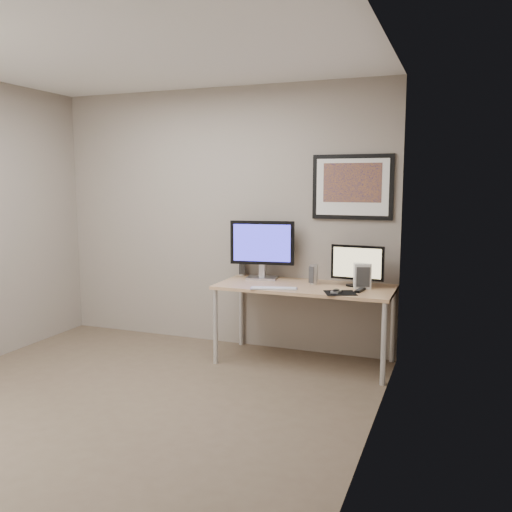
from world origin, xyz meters
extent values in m
plane|color=brown|center=(0.00, 0.00, 0.00)|extent=(3.60, 3.60, 0.00)
plane|color=white|center=(0.00, 0.00, 2.60)|extent=(3.60, 3.60, 0.00)
plane|color=gray|center=(0.00, 1.70, 1.30)|extent=(3.60, 0.00, 3.60)
plane|color=gray|center=(1.80, 0.00, 1.30)|extent=(0.00, 3.40, 3.40)
cube|color=tan|center=(1.00, 1.35, 0.71)|extent=(1.60, 0.70, 0.03)
cylinder|color=silver|center=(0.24, 1.04, 0.35)|extent=(0.04, 0.04, 0.70)
cylinder|color=silver|center=(0.24, 1.66, 0.35)|extent=(0.04, 0.04, 0.70)
cylinder|color=silver|center=(1.76, 1.04, 0.35)|extent=(0.04, 0.04, 0.70)
cylinder|color=silver|center=(1.76, 1.66, 0.35)|extent=(0.04, 0.04, 0.70)
cube|color=black|center=(1.35, 1.68, 1.62)|extent=(0.75, 0.03, 0.60)
cube|color=white|center=(1.35, 1.67, 1.62)|extent=(0.67, 0.00, 0.52)
cube|color=orange|center=(1.35, 1.66, 1.66)|extent=(0.54, 0.00, 0.36)
cube|color=#B3B3B8|center=(0.52, 1.52, 0.74)|extent=(0.32, 0.24, 0.02)
cube|color=#B3B3B8|center=(0.52, 1.52, 0.81)|extent=(0.06, 0.05, 0.12)
cube|color=black|center=(0.52, 1.52, 1.09)|extent=(0.62, 0.14, 0.42)
cube|color=#2925B3|center=(0.52, 1.50, 1.09)|extent=(0.55, 0.09, 0.36)
cube|color=black|center=(1.45, 1.46, 0.74)|extent=(0.21, 0.12, 0.02)
cube|color=black|center=(1.45, 1.46, 0.77)|extent=(0.05, 0.04, 0.05)
cube|color=black|center=(1.45, 1.46, 0.95)|extent=(0.48, 0.06, 0.31)
cube|color=tan|center=(1.45, 1.45, 0.95)|extent=(0.43, 0.03, 0.27)
cylinder|color=#B3B3B8|center=(0.25, 1.66, 0.82)|extent=(0.09, 0.09, 0.17)
cylinder|color=#B3B3B8|center=(1.06, 1.44, 0.82)|extent=(0.09, 0.09, 0.18)
cube|color=silver|center=(0.79, 1.09, 0.74)|extent=(0.43, 0.21, 0.01)
cube|color=black|center=(1.37, 1.12, 0.73)|extent=(0.33, 0.31, 0.00)
ellipsoid|color=black|center=(1.34, 1.11, 0.75)|extent=(0.07, 0.11, 0.04)
cube|color=black|center=(1.52, 1.26, 0.74)|extent=(0.07, 0.18, 0.02)
cube|color=silver|center=(1.51, 1.40, 0.84)|extent=(0.17, 0.15, 0.22)
camera|label=1|loc=(2.31, -3.35, 1.67)|focal=38.00mm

